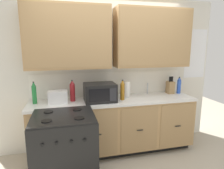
{
  "coord_description": "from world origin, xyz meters",
  "views": [
    {
      "loc": [
        -0.77,
        -2.65,
        1.76
      ],
      "look_at": [
        -0.05,
        0.27,
        1.17
      ],
      "focal_mm": 31.22,
      "sensor_mm": 36.0,
      "label": 1
    }
  ],
  "objects_px": {
    "paper_towel_roll": "(127,89)",
    "bottle_green": "(34,93)",
    "bottle_blue": "(179,85)",
    "knife_block": "(170,87)",
    "toaster": "(58,97)",
    "bottle_red": "(72,91)",
    "microwave": "(100,92)",
    "bottle_amber": "(122,90)",
    "stove_range": "(65,151)"
  },
  "relations": [
    {
      "from": "paper_towel_roll",
      "to": "bottle_green",
      "type": "distance_m",
      "value": 1.46
    },
    {
      "from": "bottle_blue",
      "to": "bottle_green",
      "type": "xyz_separation_m",
      "value": [
        -2.45,
        -0.07,
        0.02
      ]
    },
    {
      "from": "knife_block",
      "to": "bottle_green",
      "type": "bearing_deg",
      "value": -177.59
    },
    {
      "from": "toaster",
      "to": "bottle_red",
      "type": "xyz_separation_m",
      "value": [
        0.22,
        0.06,
        0.07
      ]
    },
    {
      "from": "bottle_blue",
      "to": "toaster",
      "type": "bearing_deg",
      "value": -176.74
    },
    {
      "from": "microwave",
      "to": "bottle_blue",
      "type": "xyz_separation_m",
      "value": [
        1.49,
        0.17,
        0.01
      ]
    },
    {
      "from": "bottle_blue",
      "to": "bottle_green",
      "type": "height_order",
      "value": "bottle_green"
    },
    {
      "from": "toaster",
      "to": "bottle_amber",
      "type": "distance_m",
      "value": 1.0
    },
    {
      "from": "bottle_amber",
      "to": "bottle_red",
      "type": "xyz_separation_m",
      "value": [
        -0.77,
        0.12,
        0.0
      ]
    },
    {
      "from": "microwave",
      "to": "bottle_blue",
      "type": "bearing_deg",
      "value": 6.57
    },
    {
      "from": "paper_towel_roll",
      "to": "bottle_red",
      "type": "relative_size",
      "value": 0.78
    },
    {
      "from": "paper_towel_roll",
      "to": "bottle_green",
      "type": "relative_size",
      "value": 0.78
    },
    {
      "from": "toaster",
      "to": "knife_block",
      "type": "bearing_deg",
      "value": 4.29
    },
    {
      "from": "knife_block",
      "to": "bottle_green",
      "type": "relative_size",
      "value": 0.93
    },
    {
      "from": "toaster",
      "to": "bottle_green",
      "type": "height_order",
      "value": "bottle_green"
    },
    {
      "from": "stove_range",
      "to": "toaster",
      "type": "bearing_deg",
      "value": 96.55
    },
    {
      "from": "stove_range",
      "to": "paper_towel_roll",
      "type": "xyz_separation_m",
      "value": [
        1.05,
        0.74,
        0.58
      ]
    },
    {
      "from": "microwave",
      "to": "paper_towel_roll",
      "type": "relative_size",
      "value": 1.85
    },
    {
      "from": "stove_range",
      "to": "bottle_green",
      "type": "relative_size",
      "value": 2.85
    },
    {
      "from": "knife_block",
      "to": "bottle_blue",
      "type": "xyz_separation_m",
      "value": [
        0.16,
        -0.03,
        0.03
      ]
    },
    {
      "from": "toaster",
      "to": "bottle_red",
      "type": "bearing_deg",
      "value": 14.93
    },
    {
      "from": "bottle_amber",
      "to": "bottle_green",
      "type": "height_order",
      "value": "bottle_green"
    },
    {
      "from": "toaster",
      "to": "paper_towel_roll",
      "type": "xyz_separation_m",
      "value": [
        1.12,
        0.12,
        0.03
      ]
    },
    {
      "from": "bottle_amber",
      "to": "bottle_red",
      "type": "distance_m",
      "value": 0.78
    },
    {
      "from": "toaster",
      "to": "bottle_amber",
      "type": "bearing_deg",
      "value": -3.31
    },
    {
      "from": "microwave",
      "to": "bottle_red",
      "type": "relative_size",
      "value": 1.45
    },
    {
      "from": "knife_block",
      "to": "bottle_red",
      "type": "relative_size",
      "value": 0.93
    },
    {
      "from": "stove_range",
      "to": "microwave",
      "type": "relative_size",
      "value": 1.98
    },
    {
      "from": "toaster",
      "to": "microwave",
      "type": "bearing_deg",
      "value": -4.56
    },
    {
      "from": "knife_block",
      "to": "paper_towel_roll",
      "type": "height_order",
      "value": "knife_block"
    },
    {
      "from": "microwave",
      "to": "knife_block",
      "type": "distance_m",
      "value": 1.34
    },
    {
      "from": "paper_towel_roll",
      "to": "knife_block",
      "type": "bearing_deg",
      "value": 1.94
    },
    {
      "from": "stove_range",
      "to": "bottle_red",
      "type": "relative_size",
      "value": 2.87
    },
    {
      "from": "stove_range",
      "to": "bottle_amber",
      "type": "bearing_deg",
      "value": 31.56
    },
    {
      "from": "bottle_amber",
      "to": "toaster",
      "type": "bearing_deg",
      "value": 176.69
    },
    {
      "from": "stove_range",
      "to": "toaster",
      "type": "height_order",
      "value": "toaster"
    },
    {
      "from": "stove_range",
      "to": "bottle_amber",
      "type": "distance_m",
      "value": 1.24
    },
    {
      "from": "stove_range",
      "to": "bottle_blue",
      "type": "xyz_separation_m",
      "value": [
        2.05,
        0.74,
        0.59
      ]
    },
    {
      "from": "microwave",
      "to": "bottle_amber",
      "type": "xyz_separation_m",
      "value": [
        0.36,
        -0.01,
        0.02
      ]
    },
    {
      "from": "paper_towel_roll",
      "to": "bottle_green",
      "type": "height_order",
      "value": "bottle_green"
    },
    {
      "from": "microwave",
      "to": "bottle_red",
      "type": "height_order",
      "value": "bottle_red"
    },
    {
      "from": "bottle_red",
      "to": "paper_towel_roll",
      "type": "bearing_deg",
      "value": 3.83
    },
    {
      "from": "microwave",
      "to": "bottle_blue",
      "type": "relative_size",
      "value": 1.59
    },
    {
      "from": "microwave",
      "to": "toaster",
      "type": "distance_m",
      "value": 0.63
    },
    {
      "from": "knife_block",
      "to": "bottle_amber",
      "type": "bearing_deg",
      "value": -168.05
    },
    {
      "from": "knife_block",
      "to": "paper_towel_roll",
      "type": "relative_size",
      "value": 1.19
    },
    {
      "from": "paper_towel_roll",
      "to": "toaster",
      "type": "bearing_deg",
      "value": -173.95
    },
    {
      "from": "microwave",
      "to": "toaster",
      "type": "height_order",
      "value": "microwave"
    },
    {
      "from": "bottle_blue",
      "to": "paper_towel_roll",
      "type": "bearing_deg",
      "value": -179.89
    },
    {
      "from": "knife_block",
      "to": "microwave",
      "type": "bearing_deg",
      "value": -171.55
    }
  ]
}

